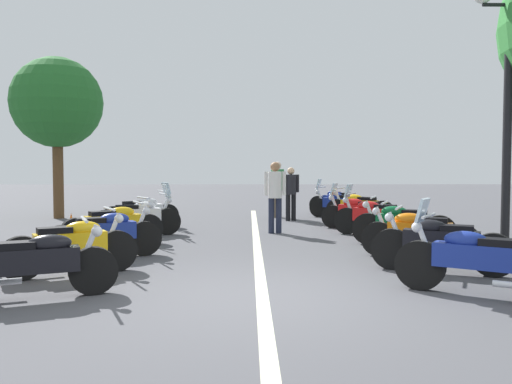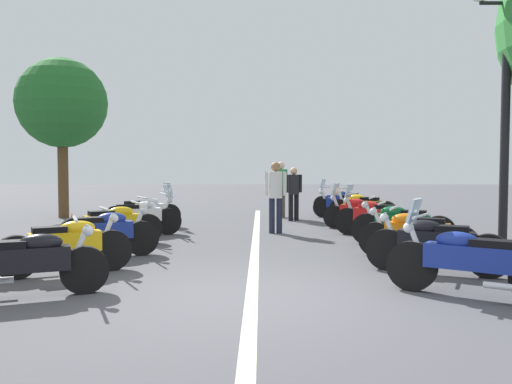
{
  "view_description": "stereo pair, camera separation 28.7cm",
  "coord_description": "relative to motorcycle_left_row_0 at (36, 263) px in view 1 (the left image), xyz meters",
  "views": [
    {
      "loc": [
        -6.49,
        0.17,
        1.64
      ],
      "look_at": [
        5.7,
        0.0,
        1.03
      ],
      "focal_mm": 37.08,
      "sensor_mm": 36.0,
      "label": 1
    },
    {
      "loc": [
        -6.49,
        -0.12,
        1.64
      ],
      "look_at": [
        5.7,
        0.0,
        1.03
      ],
      "focal_mm": 37.08,
      "sensor_mm": 36.0,
      "label": 2
    }
  ],
  "objects": [
    {
      "name": "motorcycle_right_row_7",
      "position": [
        10.05,
        -5.45,
        -0.0
      ],
      "size": [
        1.11,
        1.84,
        0.98
      ],
      "rotation": [
        0.0,
        0.0,
        1.08
      ],
      "color": "black",
      "rests_on": "ground_plane"
    },
    {
      "name": "motorcycle_right_row_2",
      "position": [
        2.81,
        -5.6,
        0.0
      ],
      "size": [
        1.02,
        1.94,
        0.99
      ],
      "rotation": [
        0.0,
        0.0,
        1.16
      ],
      "color": "black",
      "rests_on": "ground_plane"
    },
    {
      "name": "street_lamp_twin_globe",
      "position": [
        2.23,
        -6.85,
        2.72
      ],
      "size": [
        0.32,
        1.22,
        4.59
      ],
      "color": "black",
      "rests_on": "ground_plane"
    },
    {
      "name": "motorcycle_right_row_4",
      "position": [
        5.81,
        -5.54,
        0.02
      ],
      "size": [
        1.1,
        1.83,
        1.21
      ],
      "rotation": [
        0.0,
        0.0,
        1.07
      ],
      "color": "black",
      "rests_on": "ground_plane"
    },
    {
      "name": "motorcycle_left_row_0",
      "position": [
        0.0,
        0.0,
        0.0
      ],
      "size": [
        0.97,
        1.89,
        0.99
      ],
      "rotation": [
        0.0,
        0.0,
        -1.17
      ],
      "color": "black",
      "rests_on": "ground_plane"
    },
    {
      "name": "motorcycle_right_row_6",
      "position": [
        8.48,
        -5.73,
        0.02
      ],
      "size": [
        1.28,
        1.77,
        1.02
      ],
      "rotation": [
        0.0,
        0.0,
        0.97
      ],
      "color": "black",
      "rests_on": "ground_plane"
    },
    {
      "name": "roadside_tree_1",
      "position": [
        10.11,
        3.34,
        3.12
      ],
      "size": [
        2.79,
        2.79,
        4.99
      ],
      "color": "brown",
      "rests_on": "ground_plane"
    },
    {
      "name": "motorcycle_left_row_5",
      "position": [
        7.12,
        0.13,
        0.02
      ],
      "size": [
        1.27,
        1.8,
        1.21
      ],
      "rotation": [
        0.0,
        0.0,
        -0.98
      ],
      "color": "black",
      "rests_on": "ground_plane"
    },
    {
      "name": "motorcycle_left_row_4",
      "position": [
        5.8,
        -0.03,
        0.02
      ],
      "size": [
        0.99,
        1.97,
        1.21
      ],
      "rotation": [
        0.0,
        0.0,
        -1.18
      ],
      "color": "black",
      "rests_on": "ground_plane"
    },
    {
      "name": "motorcycle_right_row_5",
      "position": [
        7.1,
        -5.44,
        0.01
      ],
      "size": [
        1.05,
        1.9,
        1.19
      ],
      "rotation": [
        0.0,
        0.0,
        1.13
      ],
      "color": "black",
      "rests_on": "ground_plane"
    },
    {
      "name": "motorcycle_left_row_3",
      "position": [
        4.23,
        0.12,
        0.01
      ],
      "size": [
        1.25,
        1.86,
        0.99
      ],
      "rotation": [
        0.0,
        0.0,
        -1.0
      ],
      "color": "black",
      "rests_on": "ground_plane"
    },
    {
      "name": "motorcycle_left_row_2",
      "position": [
        2.85,
        -0.07,
        0.01
      ],
      "size": [
        1.07,
        1.9,
        1.0
      ],
      "rotation": [
        0.0,
        0.0,
        -1.11
      ],
      "color": "black",
      "rests_on": "ground_plane"
    },
    {
      "name": "motorcycle_left_row_1",
      "position": [
        1.43,
        0.04,
        0.01
      ],
      "size": [
        1.1,
        1.82,
        1.0
      ],
      "rotation": [
        0.0,
        0.0,
        -1.07
      ],
      "color": "black",
      "rests_on": "ground_plane"
    },
    {
      "name": "ground_plane",
      "position": [
        0.06,
        -2.77,
        -0.45
      ],
      "size": [
        80.0,
        80.0,
        0.0
      ],
      "primitive_type": "plane",
      "color": "#4C4C51"
    },
    {
      "name": "motorcycle_right_row_1",
      "position": [
        1.54,
        -5.52,
        0.01
      ],
      "size": [
        1.04,
        1.99,
        1.0
      ],
      "rotation": [
        0.0,
        0.0,
        1.16
      ],
      "color": "black",
      "rests_on": "ground_plane"
    },
    {
      "name": "motorcycle_right_row_8",
      "position": [
        11.41,
        -5.66,
        0.01
      ],
      "size": [
        1.01,
        2.02,
        1.19
      ],
      "rotation": [
        0.0,
        0.0,
        1.19
      ],
      "color": "black",
      "rests_on": "ground_plane"
    },
    {
      "name": "bystander_1",
      "position": [
        9.21,
        -3.85,
        0.48
      ],
      "size": [
        0.32,
        0.51,
        1.59
      ],
      "rotation": [
        0.0,
        0.0,
        0.33
      ],
      "color": "black",
      "rests_on": "ground_plane"
    },
    {
      "name": "lane_centre_stripe",
      "position": [
        4.26,
        -2.77,
        -0.44
      ],
      "size": [
        17.06,
        0.16,
        0.01
      ],
      "primitive_type": "cube",
      "color": "beige",
      "rests_on": "ground_plane"
    },
    {
      "name": "bystander_2",
      "position": [
        6.33,
        -3.24,
        0.57
      ],
      "size": [
        0.32,
        0.53,
        1.73
      ],
      "rotation": [
        0.0,
        0.0,
        3.17
      ],
      "color": "#1E2338",
      "rests_on": "ground_plane"
    },
    {
      "name": "traffic_cone_1",
      "position": [
        5.08,
        1.27,
        -0.16
      ],
      "size": [
        0.36,
        0.36,
        0.61
      ],
      "color": "orange",
      "rests_on": "ground_plane"
    },
    {
      "name": "motorcycle_right_row_3",
      "position": [
        4.24,
        -5.73,
        0.01
      ],
      "size": [
        0.98,
        1.97,
        1.01
      ],
      "rotation": [
        0.0,
        0.0,
        1.19
      ],
      "color": "black",
      "rests_on": "ground_plane"
    },
    {
      "name": "bystander_0",
      "position": [
        10.24,
        -3.51,
        0.59
      ],
      "size": [
        0.37,
        0.43,
        1.77
      ],
      "rotation": [
        0.0,
        0.0,
        0.7
      ],
      "color": "brown",
      "rests_on": "ground_plane"
    },
    {
      "name": "motorcycle_right_row_0",
      "position": [
        0.07,
        -5.46,
        0.02
      ],
      "size": [
        1.26,
        1.87,
        1.22
      ],
      "rotation": [
        0.0,
        0.0,
        1.0
      ],
      "color": "black",
      "rests_on": "ground_plane"
    }
  ]
}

